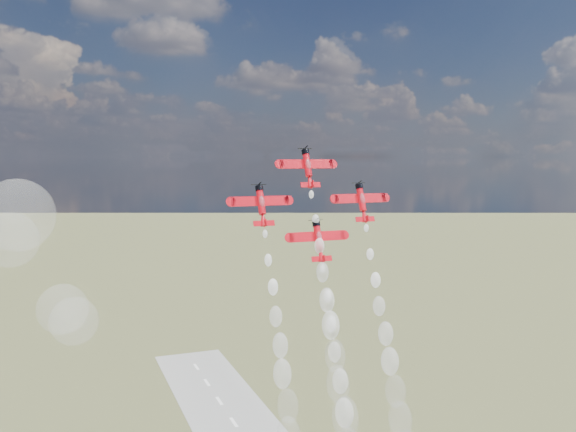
{
  "coord_description": "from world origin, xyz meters",
  "views": [
    {
      "loc": [
        -55.2,
        -127.02,
        92.14
      ],
      "look_at": [
        -7.19,
        -1.57,
        79.02
      ],
      "focal_mm": 38.0,
      "sensor_mm": 36.0,
      "label": 1
    }
  ],
  "objects_px": {
    "plane_right": "(362,201)",
    "plane_left": "(261,204)",
    "plane_slot": "(319,240)",
    "plane_lead": "(308,167)"
  },
  "relations": [
    {
      "from": "plane_lead",
      "to": "plane_right",
      "type": "distance_m",
      "value": 14.98
    },
    {
      "from": "plane_lead",
      "to": "plane_right",
      "type": "relative_size",
      "value": 1.0
    },
    {
      "from": "plane_left",
      "to": "plane_slot",
      "type": "distance_m",
      "value": 14.98
    },
    {
      "from": "plane_left",
      "to": "plane_slot",
      "type": "bearing_deg",
      "value": -14.61
    },
    {
      "from": "plane_left",
      "to": "plane_slot",
      "type": "height_order",
      "value": "plane_left"
    },
    {
      "from": "plane_slot",
      "to": "plane_lead",
      "type": "bearing_deg",
      "value": 90.0
    },
    {
      "from": "plane_left",
      "to": "plane_right",
      "type": "distance_m",
      "value": 24.54
    },
    {
      "from": "plane_lead",
      "to": "plane_left",
      "type": "relative_size",
      "value": 1.0
    },
    {
      "from": "plane_lead",
      "to": "plane_slot",
      "type": "bearing_deg",
      "value": -90.0
    },
    {
      "from": "plane_right",
      "to": "plane_left",
      "type": "bearing_deg",
      "value": 180.0
    }
  ]
}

